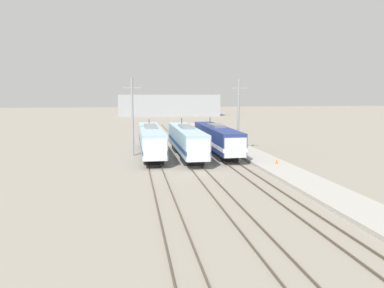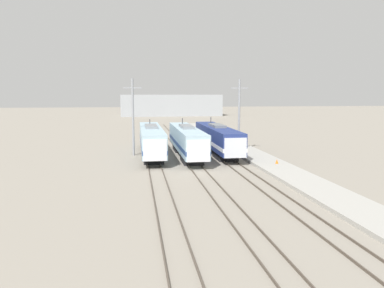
{
  "view_description": "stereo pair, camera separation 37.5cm",
  "coord_description": "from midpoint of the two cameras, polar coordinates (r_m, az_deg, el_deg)",
  "views": [
    {
      "loc": [
        -6.89,
        -39.55,
        8.15
      ],
      "look_at": [
        -0.23,
        2.36,
        2.48
      ],
      "focal_mm": 35.0,
      "sensor_mm": 36.0,
      "label": 1
    },
    {
      "loc": [
        -6.52,
        -39.6,
        8.15
      ],
      "look_at": [
        -0.23,
        2.36,
        2.48
      ],
      "focal_mm": 35.0,
      "sensor_mm": 36.0,
      "label": 2
    }
  ],
  "objects": [
    {
      "name": "rail_pair_far_left",
      "position": [
        40.45,
        -5.82,
        -3.94
      ],
      "size": [
        1.51,
        120.0,
        0.15
      ],
      "color": "#4C4238",
      "rests_on": "ground_plane"
    },
    {
      "name": "locomotive_center",
      "position": [
        48.78,
        -1.07,
        0.51
      ],
      "size": [
        2.76,
        19.38,
        4.77
      ],
      "color": "#232326",
      "rests_on": "ground_plane"
    },
    {
      "name": "catenary_tower_right",
      "position": [
        52.09,
        6.9,
        4.46
      ],
      "size": [
        2.37,
        0.3,
        10.19
      ],
      "color": "gray",
      "rests_on": "ground_plane"
    },
    {
      "name": "platform",
      "position": [
        43.21,
        12.05,
        -3.2
      ],
      "size": [
        4.0,
        120.0,
        0.33
      ],
      "color": "#A8A59E",
      "rests_on": "ground_plane"
    },
    {
      "name": "rail_pair_far_right",
      "position": [
        41.93,
        6.73,
        -3.54
      ],
      "size": [
        1.51,
        120.0,
        0.15
      ],
      "color": "#4C4238",
      "rests_on": "ground_plane"
    },
    {
      "name": "depot_building",
      "position": [
        144.26,
        -3.69,
        5.93
      ],
      "size": [
        37.39,
        14.44,
        7.91
      ],
      "color": "#9EA3A8",
      "rests_on": "ground_plane"
    },
    {
      "name": "ground_plane",
      "position": [
        40.96,
        0.57,
        -3.86
      ],
      "size": [
        400.0,
        400.0,
        0.0
      ],
      "primitive_type": "plane",
      "color": "gray"
    },
    {
      "name": "rail_pair_center",
      "position": [
        40.94,
        0.57,
        -3.76
      ],
      "size": [
        1.51,
        120.0,
        0.15
      ],
      "color": "#4C4238",
      "rests_on": "ground_plane"
    },
    {
      "name": "traffic_cone",
      "position": [
        43.48,
        12.55,
        -2.59
      ],
      "size": [
        0.35,
        0.35,
        0.5
      ],
      "color": "orange",
      "rests_on": "platform"
    },
    {
      "name": "catenary_tower_left",
      "position": [
        50.1,
        -9.28,
        4.3
      ],
      "size": [
        2.37,
        0.3,
        10.19
      ],
      "color": "gray",
      "rests_on": "ground_plane"
    },
    {
      "name": "locomotive_far_left",
      "position": [
        49.72,
        -6.49,
        0.58
      ],
      "size": [
        2.82,
        19.81,
        4.54
      ],
      "color": "#232326",
      "rests_on": "ground_plane"
    },
    {
      "name": "locomotive_far_right",
      "position": [
        51.48,
        3.66,
        0.82
      ],
      "size": [
        2.86,
        19.75,
        4.73
      ],
      "color": "black",
      "rests_on": "ground_plane"
    }
  ]
}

